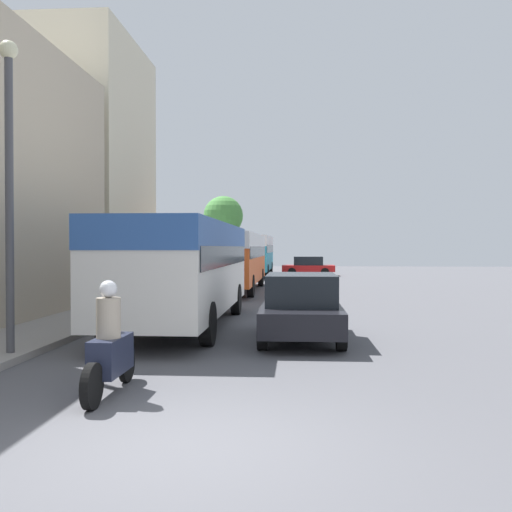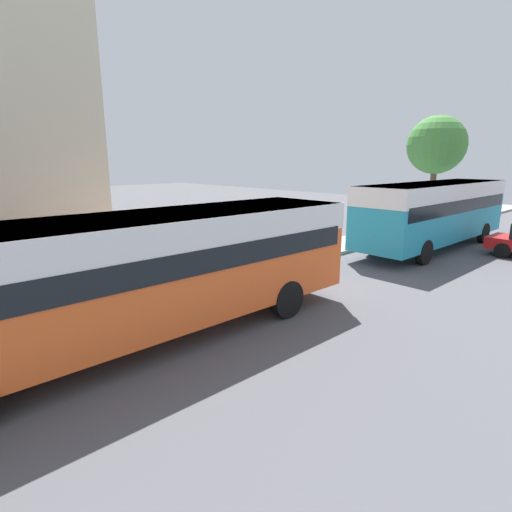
% 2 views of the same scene
% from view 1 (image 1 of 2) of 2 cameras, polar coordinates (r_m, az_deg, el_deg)
% --- Properties ---
extents(ground_plane, '(120.00, 120.00, 0.00)m').
position_cam_1_polar(ground_plane, '(6.73, -7.34, -18.39)').
color(ground_plane, '#515156').
extents(building_far_terrace, '(5.10, 7.60, 11.75)m').
position_cam_1_polar(building_far_terrace, '(28.15, -16.98, 8.31)').
color(building_far_terrace, beige).
rests_on(building_far_terrace, ground_plane).
extents(bus_lead, '(2.59, 9.74, 2.88)m').
position_cam_1_polar(bus_lead, '(15.98, -7.28, -0.34)').
color(bus_lead, silver).
rests_on(bus_lead, ground_plane).
extents(bus_following, '(2.66, 11.37, 2.88)m').
position_cam_1_polar(bus_following, '(28.73, -2.32, 0.22)').
color(bus_following, '#EA5B23').
rests_on(bus_following, ground_plane).
extents(bus_third_in_line, '(2.54, 10.49, 3.06)m').
position_cam_1_polar(bus_third_in_line, '(43.46, -0.20, 0.59)').
color(bus_third_in_line, teal).
rests_on(bus_third_in_line, ground_plane).
extents(motorcycle_behind_lead, '(0.38, 2.24, 1.73)m').
position_cam_1_polar(motorcycle_behind_lead, '(8.92, -14.40, -9.06)').
color(motorcycle_behind_lead, '#1E2338').
rests_on(motorcycle_behind_lead, ground_plane).
extents(car_crossing, '(1.91, 4.27, 1.58)m').
position_cam_1_polar(car_crossing, '(13.64, 4.55, -5.04)').
color(car_crossing, black).
rests_on(car_crossing, ground_plane).
extents(car_far_curb, '(4.06, 1.85, 1.48)m').
position_cam_1_polar(car_far_curb, '(44.51, 5.25, -0.98)').
color(car_far_curb, red).
rests_on(car_far_curb, ground_plane).
extents(pedestrian_near_curb, '(0.39, 0.39, 1.74)m').
position_cam_1_polar(pedestrian_near_curb, '(35.53, -6.18, -1.02)').
color(pedestrian_near_curb, '#232838').
rests_on(pedestrian_near_curb, sidewalk).
extents(street_tree, '(3.51, 3.51, 6.59)m').
position_cam_1_polar(street_tree, '(50.57, -3.29, 3.99)').
color(street_tree, brown).
rests_on(street_tree, sidewalk).
extents(lamp_post, '(0.36, 0.36, 6.10)m').
position_cam_1_polar(lamp_post, '(12.26, -23.46, 8.05)').
color(lamp_post, '#47474C').
rests_on(lamp_post, sidewalk).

